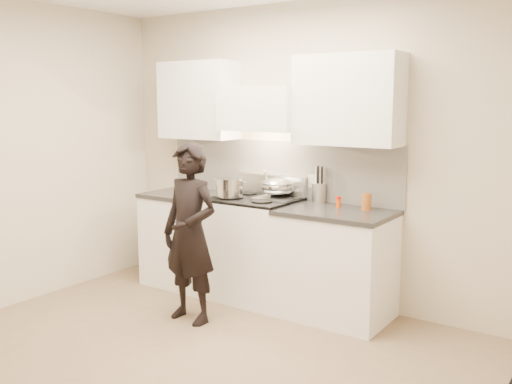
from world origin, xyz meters
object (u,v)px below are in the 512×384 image
(wok, at_px, (278,187))
(stove, at_px, (255,248))
(counter_right, at_px, (336,264))
(person, at_px, (190,233))
(utensil_crock, at_px, (319,191))

(wok, bearing_deg, stove, -137.69)
(counter_right, bearing_deg, person, -141.71)
(counter_right, bearing_deg, utensil_crock, 141.00)
(counter_right, distance_m, utensil_crock, 0.68)
(utensil_crock, xyz_separation_m, person, (-0.65, -1.00, -0.28))
(stove, height_order, wok, wok)
(stove, bearing_deg, utensil_crock, 24.93)
(counter_right, height_order, wok, wok)
(counter_right, height_order, utensil_crock, utensil_crock)
(counter_right, xyz_separation_m, person, (-0.96, -0.76, 0.28))
(wok, distance_m, utensil_crock, 0.38)
(wok, xyz_separation_m, utensil_crock, (0.37, 0.10, -0.03))
(counter_right, bearing_deg, stove, -180.00)
(stove, xyz_separation_m, counter_right, (0.83, 0.00, -0.01))
(wok, relative_size, person, 0.26)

